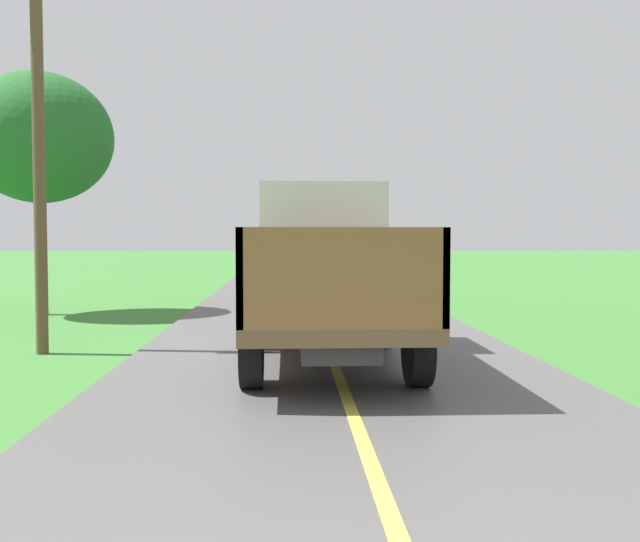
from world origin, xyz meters
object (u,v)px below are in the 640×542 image
at_px(banana_truck_near, 325,269).
at_px(roadside_tree_near_left, 39,138).
at_px(utility_pole_roadside, 38,115).
at_px(banana_truck_far, 307,254).

relative_size(banana_truck_near, roadside_tree_near_left, 0.95).
bearing_deg(roadside_tree_near_left, banana_truck_near, -45.20).
xyz_separation_m(utility_pole_roadside, roadside_tree_near_left, (-2.10, 6.11, 0.46)).
bearing_deg(banana_truck_near, banana_truck_far, 90.00).
distance_m(utility_pole_roadside, roadside_tree_near_left, 6.48).
height_order(banana_truck_near, utility_pole_roadside, utility_pole_roadside).
xyz_separation_m(banana_truck_near, banana_truck_far, (0.00, 10.16, -0.02)).
height_order(banana_truck_near, roadside_tree_near_left, roadside_tree_near_left).
bearing_deg(banana_truck_far, banana_truck_near, -90.00).
relative_size(banana_truck_near, utility_pole_roadside, 0.79).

